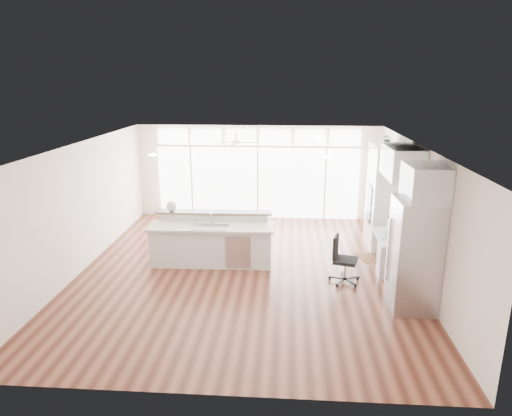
{
  "coord_description": "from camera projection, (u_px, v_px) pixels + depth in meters",
  "views": [
    {
      "loc": [
        0.86,
        -9.0,
        3.99
      ],
      "look_at": [
        0.18,
        0.6,
        1.24
      ],
      "focal_mm": 32.0,
      "sensor_mm": 36.0,
      "label": 1
    }
  ],
  "objects": [
    {
      "name": "oven_cabinet",
      "position": [
        383.0,
        196.0,
        10.95
      ],
      "size": [
        0.64,
        1.2,
        2.5
      ],
      "primitive_type": "cube",
      "color": "silver",
      "rests_on": "floor"
    },
    {
      "name": "fishbowl",
      "position": [
        171.0,
        206.0,
        10.28
      ],
      "size": [
        0.24,
        0.24,
        0.23
      ],
      "primitive_type": "sphere",
      "rotation": [
        0.0,
        0.0,
        -0.04
      ],
      "color": "silver",
      "rests_on": "kitchen_island"
    },
    {
      "name": "ceiling",
      "position": [
        245.0,
        145.0,
        9.04
      ],
      "size": [
        7.0,
        8.0,
        0.02
      ],
      "primitive_type": "cube",
      "color": "white",
      "rests_on": "wall_back"
    },
    {
      "name": "transom_row",
      "position": [
        258.0,
        137.0,
        12.91
      ],
      "size": [
        5.9,
        0.06,
        0.4
      ],
      "primitive_type": "cube",
      "color": "white",
      "rests_on": "wall_back"
    },
    {
      "name": "monitor",
      "position": [
        391.0,
        227.0,
        9.6
      ],
      "size": [
        0.08,
        0.47,
        0.39
      ],
      "primitive_type": "cube",
      "rotation": [
        0.0,
        0.0,
        0.01
      ],
      "color": "black",
      "rests_on": "desk_nook"
    },
    {
      "name": "wall_right",
      "position": [
        418.0,
        214.0,
        9.18
      ],
      "size": [
        0.04,
        8.0,
        2.7
      ],
      "primitive_type": "cube",
      "color": "white",
      "rests_on": "floor"
    },
    {
      "name": "framed_photos",
      "position": [
        405.0,
        200.0,
        10.05
      ],
      "size": [
        0.06,
        0.22,
        0.8
      ],
      "primitive_type": "cube",
      "color": "black",
      "rests_on": "wall_right"
    },
    {
      "name": "desk_nook",
      "position": [
        392.0,
        253.0,
        9.75
      ],
      "size": [
        0.72,
        1.3,
        0.76
      ],
      "primitive_type": "cube",
      "color": "silver",
      "rests_on": "floor"
    },
    {
      "name": "floor",
      "position": [
        246.0,
        271.0,
        9.79
      ],
      "size": [
        7.0,
        8.0,
        0.02
      ],
      "primitive_type": "cube",
      "color": "#451F15",
      "rests_on": "ground"
    },
    {
      "name": "ceiling_fan",
      "position": [
        236.0,
        138.0,
        11.82
      ],
      "size": [
        1.16,
        1.16,
        0.32
      ],
      "primitive_type": "cube",
      "color": "white",
      "rests_on": "ceiling"
    },
    {
      "name": "wall_front",
      "position": [
        215.0,
        302.0,
        5.58
      ],
      "size": [
        7.0,
        0.04,
        2.7
      ],
      "primitive_type": "cube",
      "color": "white",
      "rests_on": "floor"
    },
    {
      "name": "kitchen_island",
      "position": [
        211.0,
        241.0,
        10.03
      ],
      "size": [
        2.76,
        1.09,
        1.09
      ],
      "primitive_type": "cube",
      "rotation": [
        0.0,
        0.0,
        0.02
      ],
      "color": "silver",
      "rests_on": "floor"
    },
    {
      "name": "potted_plant",
      "position": [
        388.0,
        140.0,
        10.58
      ],
      "size": [
        0.27,
        0.3,
        0.21
      ],
      "primitive_type": "imported",
      "rotation": [
        0.0,
        0.0,
        0.13
      ],
      "color": "#2D5825",
      "rests_on": "oven_cabinet"
    },
    {
      "name": "glass_wall",
      "position": [
        258.0,
        183.0,
        13.28
      ],
      "size": [
        5.8,
        0.06,
        2.08
      ],
      "primitive_type": "cube",
      "color": "white",
      "rests_on": "wall_back"
    },
    {
      "name": "office_chair",
      "position": [
        346.0,
        260.0,
        9.11
      ],
      "size": [
        0.61,
        0.58,
        0.96
      ],
      "primitive_type": "cube",
      "rotation": [
        0.0,
        0.0,
        -0.28
      ],
      "color": "black",
      "rests_on": "floor"
    },
    {
      "name": "keyboard",
      "position": [
        382.0,
        236.0,
        9.67
      ],
      "size": [
        0.16,
        0.35,
        0.02
      ],
      "primitive_type": "cube",
      "rotation": [
        0.0,
        0.0,
        0.09
      ],
      "color": "silver",
      "rests_on": "desk_nook"
    },
    {
      "name": "fridge_cabinet",
      "position": [
        425.0,
        183.0,
        7.64
      ],
      "size": [
        0.64,
        0.9,
        0.6
      ],
      "primitive_type": "cube",
      "color": "silver",
      "rests_on": "wall_right"
    },
    {
      "name": "refrigerator",
      "position": [
        414.0,
        255.0,
        8.0
      ],
      "size": [
        0.76,
        0.9,
        2.0
      ],
      "primitive_type": "cube",
      "color": "#A8A7AC",
      "rests_on": "floor"
    },
    {
      "name": "recessed_lights",
      "position": [
        246.0,
        145.0,
        9.24
      ],
      "size": [
        3.4,
        3.0,
        0.02
      ],
      "primitive_type": "cube",
      "color": "white",
      "rests_on": "ceiling"
    },
    {
      "name": "rug",
      "position": [
        376.0,
        257.0,
        10.54
      ],
      "size": [
        0.97,
        0.81,
        0.01
      ],
      "primitive_type": "cube",
      "rotation": [
        0.0,
        0.0,
        0.3
      ],
      "color": "#3B2212",
      "rests_on": "floor"
    },
    {
      "name": "wall_left",
      "position": [
        81.0,
        207.0,
        9.65
      ],
      "size": [
        0.04,
        8.0,
        2.7
      ],
      "primitive_type": "cube",
      "color": "white",
      "rests_on": "floor"
    },
    {
      "name": "desk_window",
      "position": [
        413.0,
        201.0,
        9.41
      ],
      "size": [
        0.04,
        0.85,
        0.85
      ],
      "primitive_type": "cube",
      "color": "white",
      "rests_on": "wall_right"
    },
    {
      "name": "wall_back",
      "position": [
        258.0,
        172.0,
        13.25
      ],
      "size": [
        7.0,
        0.04,
        2.7
      ],
      "primitive_type": "cube",
      "color": "white",
      "rests_on": "floor"
    },
    {
      "name": "upper_cabinets",
      "position": [
        402.0,
        162.0,
        9.21
      ],
      "size": [
        0.64,
        1.3,
        0.64
      ],
      "primitive_type": "cube",
      "color": "silver",
      "rests_on": "wall_right"
    }
  ]
}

